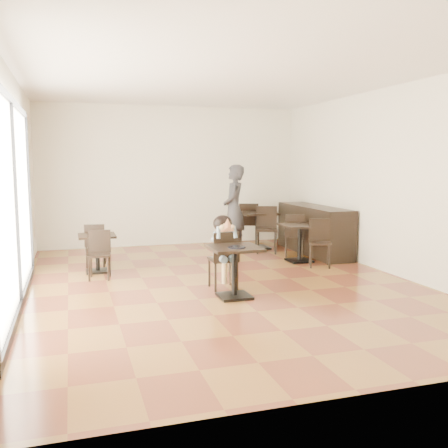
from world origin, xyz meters
name	(u,v)px	position (x,y,z in m)	size (l,w,h in m)	color
floor	(222,284)	(0.00, 0.00, 0.00)	(6.00, 8.00, 0.01)	brown
ceiling	(222,77)	(0.00, 0.00, 3.20)	(6.00, 8.00, 0.01)	white
wall_back	(172,176)	(0.00, 4.00, 1.60)	(6.00, 0.01, 3.20)	white
wall_front	(369,203)	(0.00, -4.00, 1.60)	(6.00, 0.01, 3.20)	white
wall_left	(14,186)	(-3.00, 0.00, 1.60)	(0.01, 8.00, 3.20)	white
wall_right	(387,181)	(3.00, 0.00, 1.60)	(0.01, 8.00, 3.20)	white
storefront_window	(13,203)	(-2.97, -0.50, 1.40)	(0.04, 4.50, 2.60)	white
child_table	(234,272)	(-0.07, -0.84, 0.37)	(0.70, 0.70, 0.74)	black
child_chair	(223,260)	(-0.07, -0.29, 0.44)	(0.40, 0.40, 0.89)	black
child	(223,252)	(-0.07, -0.29, 0.56)	(0.40, 0.56, 1.12)	slate
plate	(237,247)	(-0.07, -0.94, 0.75)	(0.25, 0.25, 0.01)	black
pizza_slice	(227,227)	(-0.07, -0.48, 0.97)	(0.26, 0.20, 0.06)	#DABC7B
adult_patron	(234,209)	(1.05, 2.57, 0.93)	(0.68, 0.45, 1.87)	#39383E
cafe_table_mid	(300,243)	(1.96, 1.25, 0.36)	(0.69, 0.69, 0.73)	black
cafe_table_left	(97,253)	(-1.84, 1.45, 0.33)	(0.63, 0.63, 0.66)	black
cafe_table_back	(257,230)	(1.70, 2.87, 0.41)	(0.77, 0.77, 0.82)	black
chair_mid_a	(294,235)	(2.10, 1.80, 0.44)	(0.39, 0.39, 0.87)	black
chair_mid_b	(320,243)	(2.10, 0.70, 0.44)	(0.39, 0.39, 0.87)	black
chair_left_a	(96,245)	(-1.84, 2.00, 0.40)	(0.36, 0.36, 0.80)	black
chair_left_b	(99,255)	(-1.84, 0.90, 0.40)	(0.36, 0.36, 0.80)	black
chair_back_a	(249,224)	(1.70, 3.42, 0.49)	(0.44, 0.44, 0.98)	black
chair_back_b	(267,230)	(1.70, 2.32, 0.49)	(0.44, 0.44, 0.98)	black
service_counter	(314,230)	(2.65, 2.00, 0.50)	(0.60, 2.40, 1.00)	black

